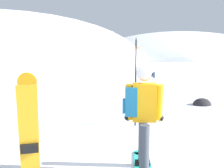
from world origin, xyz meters
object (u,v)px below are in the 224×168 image
at_px(snowboarder_main, 142,116).
at_px(spare_snowboard, 29,128).
at_px(piste_marker_near, 136,76).
at_px(rock_dark, 202,105).

height_order(snowboarder_main, spare_snowboard, snowboarder_main).
distance_m(snowboarder_main, piste_marker_near, 2.63).
xyz_separation_m(snowboarder_main, spare_snowboard, (-1.68, 0.16, -0.10)).
distance_m(snowboarder_main, spare_snowboard, 1.69).
height_order(piste_marker_near, rock_dark, piste_marker_near).
height_order(snowboarder_main, rock_dark, snowboarder_main).
bearing_deg(snowboarder_main, piste_marker_near, 71.94).
bearing_deg(piste_marker_near, snowboarder_main, -108.06).
bearing_deg(piste_marker_near, rock_dark, 29.23).
xyz_separation_m(piste_marker_near, rock_dark, (3.03, 1.69, -1.24)).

